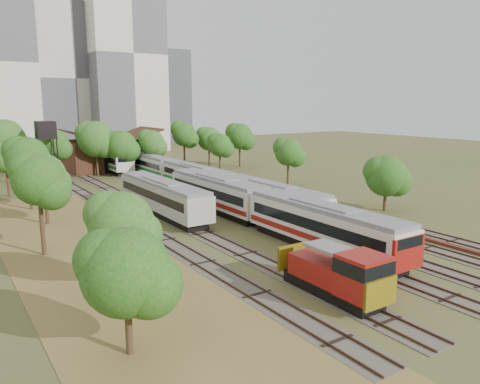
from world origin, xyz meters
TOP-DOWN VIEW (x-y plane):
  - ground at (0.00, 0.00)m, footprint 240.00×240.00m
  - dry_grass_patch at (-18.00, 8.00)m, footprint 14.00×60.00m
  - tracks at (-0.67, 25.00)m, footprint 24.60×80.00m
  - railcar_red_set at (-2.00, 9.11)m, footprint 3.21×34.58m
  - railcar_green_set at (2.00, 30.28)m, footprint 2.87×52.07m
  - railcar_rear at (-2.00, 55.94)m, footprint 3.20×16.08m
  - shunter_locomotive at (-8.00, -7.64)m, footprint 2.65×8.10m
  - old_grey_coach at (-8.00, 19.59)m, footprint 3.11×18.00m
  - water_tower at (-14.49, 46.51)m, footprint 2.77×2.77m
  - rail_pile_near at (8.00, -5.81)m, footprint 0.52×7.83m
  - rail_pile_far at (8.20, 15.10)m, footprint 0.49×7.81m
  - maintenance_shed at (-1.00, 57.98)m, footprint 16.45×11.55m
  - tree_band_left at (-20.39, 16.86)m, footprint 6.96×51.04m
  - tree_band_far at (-1.86, 50.66)m, footprint 45.75×9.80m
  - tree_band_right at (14.63, 23.67)m, footprint 6.10×41.10m
  - tower_centre at (2.00, 100.00)m, footprint 20.00×18.00m
  - tower_right at (14.00, 92.00)m, footprint 18.00×16.00m
  - tower_far_right at (34.00, 110.00)m, footprint 12.00×12.00m

SIDE VIEW (x-z plane):
  - ground at x=0.00m, z-range 0.00..0.00m
  - dry_grass_patch at x=-18.00m, z-range 0.00..0.04m
  - tracks at x=-0.67m, z-range -0.05..0.14m
  - rail_pile_far at x=8.20m, z-range 0.00..0.25m
  - rail_pile_near at x=8.00m, z-range 0.00..0.26m
  - shunter_locomotive at x=-8.00m, z-range -0.08..3.39m
  - railcar_green_set at x=2.00m, z-range 0.10..3.65m
  - railcar_rear at x=-2.00m, z-range 0.11..4.08m
  - railcar_red_set at x=-2.00m, z-range 0.11..4.09m
  - old_grey_coach at x=-8.00m, z-range 0.18..4.03m
  - maintenance_shed at x=-1.00m, z-range -0.87..6.70m
  - tree_band_right at x=14.63m, z-range 1.02..8.13m
  - tree_band_left at x=-20.39m, z-range 1.02..9.53m
  - tree_band_far at x=-1.86m, z-range 1.10..10.92m
  - water_tower at x=-14.49m, z-range 3.29..12.91m
  - tower_far_right at x=34.00m, z-range 0.00..28.00m
  - tower_centre at x=2.00m, z-range 0.00..36.00m
  - tower_right at x=14.00m, z-range 0.00..48.00m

